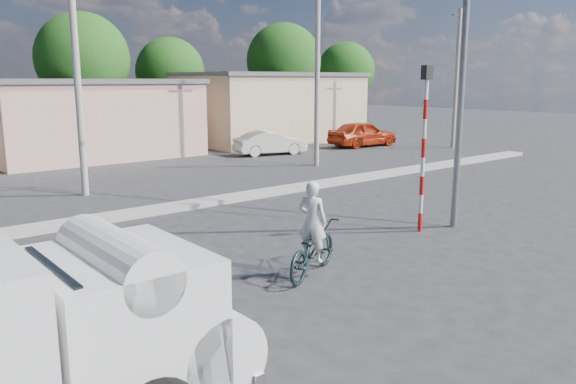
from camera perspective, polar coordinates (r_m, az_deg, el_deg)
ground_plane at (r=12.24m, az=9.62°, el=-7.90°), size 120.00×120.00×0.00m
median at (r=18.25m, az=-9.65°, el=-1.22°), size 40.00×0.80×0.16m
bicycle at (r=11.68m, az=2.47°, el=-5.80°), size 2.24×1.57×1.12m
cyclist at (r=11.60m, az=2.48°, el=-4.44°), size 0.63×0.73×1.70m
car_cream at (r=30.45m, az=-1.82°, el=5.01°), size 4.09×2.21×1.28m
car_red at (r=34.56m, az=7.58°, el=5.89°), size 4.64×2.14×1.54m
traffic_pole at (r=15.07m, az=13.66°, el=5.67°), size 0.28×0.18×4.36m
streetlight at (r=15.62m, az=17.13°, el=14.39°), size 2.34×0.22×9.00m
building_row at (r=31.18m, az=-21.05°, el=7.17°), size 37.80×7.30×4.44m
tree_row at (r=39.54m, az=-15.56°, el=12.34°), size 51.24×7.43×8.42m
utility_poles at (r=22.93m, az=-7.91°, el=11.42°), size 35.40×0.24×8.00m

